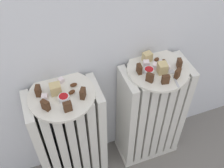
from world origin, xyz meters
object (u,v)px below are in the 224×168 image
at_px(plate_left, 62,95).
at_px(jam_bowl_left, 64,98).
at_px(fork, 174,77).
at_px(plate_right, 158,69).
at_px(jam_bowl_right, 149,71).
at_px(radiator_right, 150,115).
at_px(radiator_left, 71,139).

bearing_deg(plate_left, jam_bowl_left, -84.82).
relative_size(jam_bowl_left, fork, 0.42).
xyz_separation_m(jam_bowl_left, fork, (0.45, -0.04, -0.01)).
bearing_deg(plate_left, plate_right, 0.00).
xyz_separation_m(plate_right, jam_bowl_left, (-0.42, -0.03, 0.02)).
relative_size(jam_bowl_left, jam_bowl_right, 0.99).
distance_m(radiator_right, fork, 0.34).
bearing_deg(radiator_right, plate_left, 180.00).
relative_size(plate_right, fork, 2.59).
distance_m(radiator_left, plate_right, 0.53).
xyz_separation_m(plate_right, jam_bowl_right, (-0.05, -0.01, 0.02)).
bearing_deg(fork, radiator_right, 117.96).
height_order(radiator_left, radiator_right, same).
xyz_separation_m(radiator_right, plate_left, (-0.42, 0.00, 0.32)).
distance_m(radiator_right, plate_left, 0.53).
height_order(jam_bowl_left, jam_bowl_right, same).
relative_size(plate_left, jam_bowl_right, 6.11).
xyz_separation_m(radiator_right, plate_right, (-0.00, 0.00, 0.32)).
height_order(plate_left, fork, fork).
distance_m(plate_left, jam_bowl_left, 0.04).
xyz_separation_m(radiator_left, jam_bowl_left, (0.00, -0.03, 0.34)).
bearing_deg(radiator_right, fork, -62.04).
distance_m(radiator_left, jam_bowl_right, 0.50).
bearing_deg(jam_bowl_left, jam_bowl_right, 3.47).
relative_size(plate_right, jam_bowl_right, 6.11).
xyz_separation_m(radiator_right, jam_bowl_right, (-0.05, -0.01, 0.34)).
bearing_deg(plate_right, jam_bowl_right, -169.27).
bearing_deg(plate_right, plate_left, 180.00).
distance_m(plate_right, jam_bowl_right, 0.05).
height_order(radiator_left, jam_bowl_right, jam_bowl_right).
relative_size(radiator_right, jam_bowl_right, 14.31).
bearing_deg(jam_bowl_right, radiator_right, 10.73).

